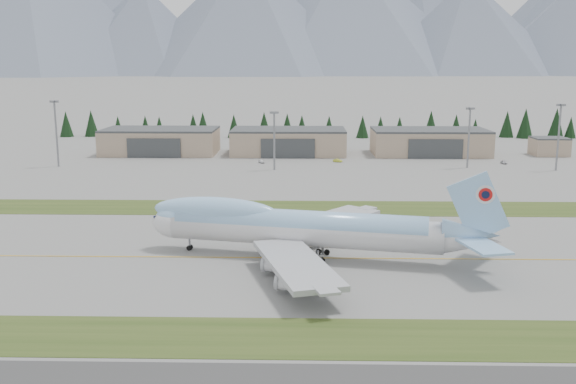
{
  "coord_description": "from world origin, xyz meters",
  "views": [
    {
      "loc": [
        -8.96,
        -122.88,
        38.18
      ],
      "look_at": [
        -12.42,
        27.03,
        8.0
      ],
      "focal_mm": 40.0,
      "sensor_mm": 36.0,
      "label": 1
    }
  ],
  "objects_px": {
    "hangar_right": "(429,142)",
    "service_vehicle_c": "(504,164)",
    "boeing_747_freighter": "(300,227)",
    "hangar_left": "(161,141)",
    "hangar_center": "(289,141)",
    "service_vehicle_a": "(261,163)",
    "service_vehicle_b": "(338,162)"
  },
  "relations": [
    {
      "from": "boeing_747_freighter",
      "to": "service_vehicle_a",
      "type": "bearing_deg",
      "value": 108.84
    },
    {
      "from": "service_vehicle_a",
      "to": "hangar_center",
      "type": "bearing_deg",
      "value": 43.78
    },
    {
      "from": "service_vehicle_b",
      "to": "service_vehicle_a",
      "type": "bearing_deg",
      "value": 126.46
    },
    {
      "from": "boeing_747_freighter",
      "to": "service_vehicle_b",
      "type": "height_order",
      "value": "boeing_747_freighter"
    },
    {
      "from": "hangar_left",
      "to": "boeing_747_freighter",
      "type": "bearing_deg",
      "value": -67.93
    },
    {
      "from": "boeing_747_freighter",
      "to": "hangar_right",
      "type": "distance_m",
      "value": 159.12
    },
    {
      "from": "hangar_left",
      "to": "hangar_right",
      "type": "xyz_separation_m",
      "value": [
        115.0,
        0.0,
        0.0
      ]
    },
    {
      "from": "boeing_747_freighter",
      "to": "hangar_right",
      "type": "bearing_deg",
      "value": 81.63
    },
    {
      "from": "hangar_right",
      "to": "service_vehicle_b",
      "type": "xyz_separation_m",
      "value": [
        -40.2,
        -22.97,
        -5.39
      ]
    },
    {
      "from": "hangar_left",
      "to": "hangar_center",
      "type": "distance_m",
      "value": 55.0
    },
    {
      "from": "boeing_747_freighter",
      "to": "hangar_center",
      "type": "relative_size",
      "value": 1.5
    },
    {
      "from": "hangar_center",
      "to": "service_vehicle_c",
      "type": "relative_size",
      "value": 11.89
    },
    {
      "from": "hangar_center",
      "to": "hangar_left",
      "type": "bearing_deg",
      "value": 180.0
    },
    {
      "from": "hangar_left",
      "to": "service_vehicle_c",
      "type": "distance_m",
      "value": 141.38
    },
    {
      "from": "hangar_left",
      "to": "service_vehicle_a",
      "type": "distance_m",
      "value": 52.22
    },
    {
      "from": "service_vehicle_b",
      "to": "service_vehicle_c",
      "type": "relative_size",
      "value": 0.93
    },
    {
      "from": "service_vehicle_b",
      "to": "hangar_left",
      "type": "bearing_deg",
      "value": 103.55
    },
    {
      "from": "service_vehicle_c",
      "to": "hangar_left",
      "type": "bearing_deg",
      "value": 166.93
    },
    {
      "from": "service_vehicle_c",
      "to": "boeing_747_freighter",
      "type": "bearing_deg",
      "value": -124.84
    },
    {
      "from": "boeing_747_freighter",
      "to": "hangar_left",
      "type": "height_order",
      "value": "boeing_747_freighter"
    },
    {
      "from": "hangar_right",
      "to": "service_vehicle_c",
      "type": "bearing_deg",
      "value": -47.32
    },
    {
      "from": "hangar_right",
      "to": "service_vehicle_b",
      "type": "relative_size",
      "value": 12.78
    },
    {
      "from": "boeing_747_freighter",
      "to": "service_vehicle_c",
      "type": "distance_m",
      "value": 146.46
    },
    {
      "from": "boeing_747_freighter",
      "to": "service_vehicle_a",
      "type": "xyz_separation_m",
      "value": [
        -15.66,
        123.51,
        -6.23
      ]
    },
    {
      "from": "boeing_747_freighter",
      "to": "hangar_left",
      "type": "distance_m",
      "value": 161.35
    },
    {
      "from": "hangar_center",
      "to": "boeing_747_freighter",
      "type": "bearing_deg",
      "value": -87.85
    },
    {
      "from": "boeing_747_freighter",
      "to": "hangar_right",
      "type": "xyz_separation_m",
      "value": [
        54.38,
        149.53,
        -0.84
      ]
    },
    {
      "from": "boeing_747_freighter",
      "to": "hangar_left",
      "type": "xyz_separation_m",
      "value": [
        -60.62,
        149.53,
        -0.84
      ]
    },
    {
      "from": "boeing_747_freighter",
      "to": "hangar_center",
      "type": "distance_m",
      "value": 149.64
    },
    {
      "from": "boeing_747_freighter",
      "to": "service_vehicle_a",
      "type": "height_order",
      "value": "boeing_747_freighter"
    },
    {
      "from": "hangar_left",
      "to": "service_vehicle_c",
      "type": "height_order",
      "value": "hangar_left"
    },
    {
      "from": "boeing_747_freighter",
      "to": "service_vehicle_c",
      "type": "xyz_separation_m",
      "value": [
        78.27,
        123.64,
        -6.23
      ]
    }
  ]
}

